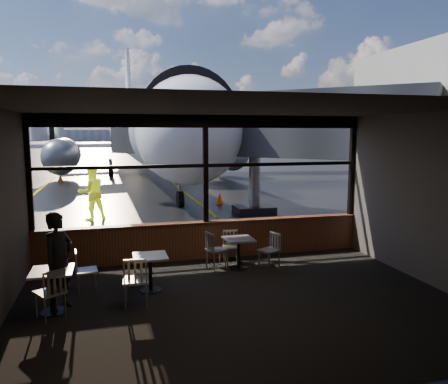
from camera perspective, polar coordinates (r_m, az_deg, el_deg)
name	(u,v)px	position (r m, az deg, el deg)	size (l,w,h in m)	color
ground_plane	(118,143)	(130.31, -13.73, 6.19)	(520.00, 520.00, 0.00)	black
carpet_floor	(241,303)	(8.18, 2.24, -14.32)	(8.00, 6.00, 0.01)	black
ceiling	(242,108)	(7.60, 2.38, 10.88)	(8.00, 6.00, 0.04)	#38332D
wall_right	(434,200)	(9.65, 25.69, -0.97)	(0.04, 6.00, 3.50)	#4C433D
wall_back	(321,255)	(4.98, 12.51, -7.99)	(8.00, 0.04, 3.50)	#4C433D
window_sill	(206,240)	(10.82, -2.39, -6.35)	(8.00, 0.28, 0.90)	#562C1A
window_header	(205,121)	(10.49, -2.48, 9.20)	(8.00, 0.18, 0.30)	black
mullion_left	(29,174)	(10.44, -24.16, 2.22)	(0.12, 0.12, 2.60)	black
mullion_centre	(205,170)	(10.53, -2.44, 2.93)	(0.12, 0.12, 2.60)	black
mullion_right	(352,166)	(12.00, 16.36, 3.22)	(0.12, 0.12, 2.60)	black
window_transom	(205,166)	(10.52, -2.44, 3.47)	(8.00, 0.10, 0.08)	black
airliner	(145,92)	(30.81, -10.25, 12.67)	(31.56, 37.88, 11.57)	white
jet_bridge	(267,152)	(16.81, 5.65, 5.27)	(8.87, 10.84, 4.73)	#29282B
cafe_table_near	(239,254)	(10.02, 1.92, -8.05)	(0.65, 0.65, 0.71)	#A7A099
cafe_table_mid	(151,273)	(8.79, -9.58, -10.42)	(0.65, 0.65, 0.72)	#ABA79E
cafe_table_left	(53,292)	(8.22, -21.43, -12.01)	(0.69, 0.69, 0.76)	#A49D96
chair_near_e	(269,251)	(10.07, 5.92, -7.66)	(0.45, 0.45, 0.83)	#A9A498
chair_near_w	(217,250)	(9.97, -0.91, -7.63)	(0.48, 0.48, 0.88)	#AAA599
chair_near_n	(231,248)	(10.37, 0.94, -7.27)	(0.43, 0.43, 0.79)	#BBB7A9
chair_mid_s	(136,281)	(8.09, -11.45, -11.30)	(0.51, 0.51, 0.93)	beige
chair_mid_w	(86,271)	(9.02, -17.52, -9.80)	(0.46, 0.46, 0.84)	beige
chair_left_s	(50,293)	(8.00, -21.75, -12.13)	(0.48, 0.48, 0.88)	#B1ADA0
passenger	(59,261)	(8.21, -20.75, -8.43)	(0.63, 0.41, 1.73)	black
ground_crew	(92,193)	(16.17, -16.91, -0.07)	(0.95, 0.74, 1.96)	#BFF219
cone_nose	(220,198)	(19.05, -0.55, -0.83)	(0.34, 0.34, 0.48)	orange
cone_wing	(60,178)	(29.53, -20.58, 1.75)	(0.35, 0.35, 0.49)	#FF4608
hangar_mid	(114,128)	(195.28, -14.12, 8.09)	(38.00, 15.00, 10.00)	silver
hangar_right	(252,126)	(198.29, 3.70, 8.59)	(50.00, 20.00, 12.00)	silver
fuel_tank_a	(39,133)	(194.25, -23.04, 7.12)	(8.00, 8.00, 6.00)	silver
fuel_tank_b	(65,133)	(193.08, -20.08, 7.27)	(8.00, 8.00, 6.00)	silver
fuel_tank_c	(90,133)	(192.41, -17.09, 7.40)	(8.00, 8.00, 6.00)	silver
treeline	(114,127)	(220.29, -14.20, 8.29)	(360.00, 3.00, 12.00)	black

